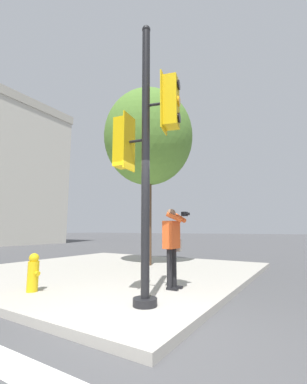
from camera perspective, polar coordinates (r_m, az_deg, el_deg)
ground_plane at (r=3.66m, az=-3.14°, el=-29.66°), size 160.00×160.00×0.00m
sidewalk_corner at (r=8.42m, az=-9.41°, el=-16.88°), size 8.00×8.00×0.13m
traffic_signal_pole at (r=4.55m, az=-1.67°, el=10.72°), size 0.56×1.22×4.96m
person_photographer at (r=5.50m, az=4.21°, el=-10.69°), size 0.58×0.54×1.64m
street_tree at (r=9.59m, az=-1.15°, el=11.97°), size 3.20×3.20×6.30m
fire_hydrant at (r=5.80m, az=-25.17°, el=-15.89°), size 0.21×0.27×0.73m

